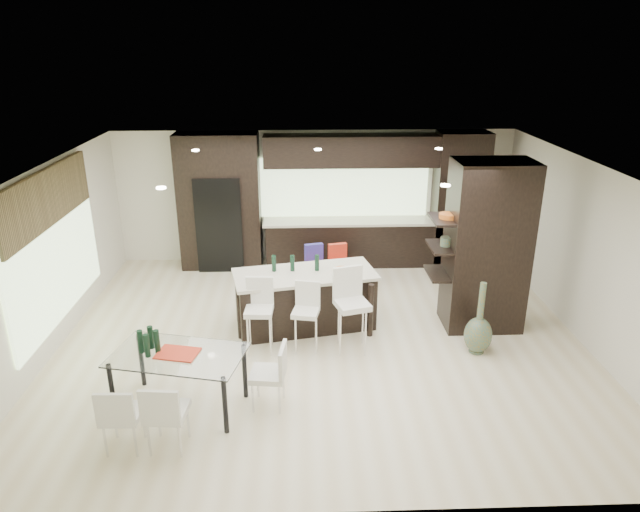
{
  "coord_description": "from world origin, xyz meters",
  "views": [
    {
      "loc": [
        -0.31,
        -7.85,
        4.38
      ],
      "look_at": [
        0.0,
        0.6,
        1.15
      ],
      "focal_mm": 32.0,
      "sensor_mm": 36.0,
      "label": 1
    }
  ],
  "objects_px": {
    "kitchen_island": "(305,300)",
    "dining_table": "(180,381)",
    "chair_far": "(123,418)",
    "chair_end": "(268,378)",
    "stool_mid": "(306,324)",
    "stool_left": "(260,323)",
    "stool_right": "(352,319)",
    "bench": "(330,277)",
    "floor_vase": "(480,318)",
    "chair_near": "(167,417)"
  },
  "relations": [
    {
      "from": "stool_mid",
      "to": "dining_table",
      "type": "relative_size",
      "value": 0.53
    },
    {
      "from": "stool_left",
      "to": "stool_mid",
      "type": "distance_m",
      "value": 0.68
    },
    {
      "from": "chair_end",
      "to": "chair_far",
      "type": "bearing_deg",
      "value": 122.37
    },
    {
      "from": "kitchen_island",
      "to": "stool_right",
      "type": "height_order",
      "value": "stool_right"
    },
    {
      "from": "chair_far",
      "to": "stool_mid",
      "type": "bearing_deg",
      "value": 47.13
    },
    {
      "from": "bench",
      "to": "chair_far",
      "type": "bearing_deg",
      "value": -134.01
    },
    {
      "from": "stool_right",
      "to": "chair_end",
      "type": "xyz_separation_m",
      "value": [
        -1.17,
        -1.35,
        -0.12
      ]
    },
    {
      "from": "stool_left",
      "to": "chair_end",
      "type": "relative_size",
      "value": 1.15
    },
    {
      "from": "chair_far",
      "to": "kitchen_island",
      "type": "bearing_deg",
      "value": 55.75
    },
    {
      "from": "bench",
      "to": "chair_near",
      "type": "bearing_deg",
      "value": -128.83
    },
    {
      "from": "chair_far",
      "to": "chair_near",
      "type": "bearing_deg",
      "value": 0.48
    },
    {
      "from": "chair_end",
      "to": "chair_near",
      "type": "bearing_deg",
      "value": 131.88
    },
    {
      "from": "kitchen_island",
      "to": "stool_left",
      "type": "bearing_deg",
      "value": -142.79
    },
    {
      "from": "stool_left",
      "to": "floor_vase",
      "type": "bearing_deg",
      "value": 0.43
    },
    {
      "from": "stool_right",
      "to": "chair_far",
      "type": "relative_size",
      "value": 1.31
    },
    {
      "from": "stool_left",
      "to": "stool_mid",
      "type": "relative_size",
      "value": 1.07
    },
    {
      "from": "dining_table",
      "to": "floor_vase",
      "type": "bearing_deg",
      "value": 29.46
    },
    {
      "from": "bench",
      "to": "chair_far",
      "type": "relative_size",
      "value": 1.63
    },
    {
      "from": "stool_left",
      "to": "floor_vase",
      "type": "xyz_separation_m",
      "value": [
        3.23,
        -0.16,
        0.11
      ]
    },
    {
      "from": "kitchen_island",
      "to": "dining_table",
      "type": "relative_size",
      "value": 1.39
    },
    {
      "from": "stool_mid",
      "to": "stool_right",
      "type": "xyz_separation_m",
      "value": [
        0.68,
        -0.04,
        0.09
      ]
    },
    {
      "from": "bench",
      "to": "chair_near",
      "type": "relative_size",
      "value": 1.56
    },
    {
      "from": "stool_mid",
      "to": "dining_table",
      "type": "distance_m",
      "value": 2.11
    },
    {
      "from": "stool_mid",
      "to": "kitchen_island",
      "type": "bearing_deg",
      "value": 101.92
    },
    {
      "from": "chair_far",
      "to": "floor_vase",
      "type": "bearing_deg",
      "value": 24.45
    },
    {
      "from": "floor_vase",
      "to": "chair_far",
      "type": "relative_size",
      "value": 1.43
    },
    {
      "from": "chair_near",
      "to": "chair_end",
      "type": "xyz_separation_m",
      "value": [
        1.09,
        0.75,
        -0.01
      ]
    },
    {
      "from": "stool_right",
      "to": "chair_end",
      "type": "height_order",
      "value": "stool_right"
    },
    {
      "from": "stool_mid",
      "to": "chair_end",
      "type": "xyz_separation_m",
      "value": [
        -0.49,
        -1.39,
        -0.03
      ]
    },
    {
      "from": "bench",
      "to": "floor_vase",
      "type": "relative_size",
      "value": 1.14
    },
    {
      "from": "chair_far",
      "to": "chair_end",
      "type": "xyz_separation_m",
      "value": [
        1.59,
        0.74,
        0.0
      ]
    },
    {
      "from": "chair_near",
      "to": "floor_vase",
      "type": "bearing_deg",
      "value": 30.41
    },
    {
      "from": "stool_left",
      "to": "stool_right",
      "type": "relative_size",
      "value": 0.88
    },
    {
      "from": "stool_right",
      "to": "floor_vase",
      "type": "xyz_separation_m",
      "value": [
        1.86,
        -0.13,
        0.05
      ]
    },
    {
      "from": "kitchen_island",
      "to": "stool_left",
      "type": "height_order",
      "value": "kitchen_island"
    },
    {
      "from": "stool_mid",
      "to": "stool_right",
      "type": "relative_size",
      "value": 0.82
    },
    {
      "from": "kitchen_island",
      "to": "chair_end",
      "type": "distance_m",
      "value": 2.21
    },
    {
      "from": "chair_near",
      "to": "stool_mid",
      "type": "bearing_deg",
      "value": 58.39
    },
    {
      "from": "kitchen_island",
      "to": "floor_vase",
      "type": "relative_size",
      "value": 1.98
    },
    {
      "from": "stool_right",
      "to": "dining_table",
      "type": "relative_size",
      "value": 0.64
    },
    {
      "from": "stool_left",
      "to": "chair_far",
      "type": "relative_size",
      "value": 1.16
    },
    {
      "from": "floor_vase",
      "to": "dining_table",
      "type": "xyz_separation_m",
      "value": [
        -4.13,
        -1.22,
        -0.18
      ]
    },
    {
      "from": "chair_far",
      "to": "chair_end",
      "type": "bearing_deg",
      "value": 26.51
    },
    {
      "from": "bench",
      "to": "chair_end",
      "type": "distance_m",
      "value": 3.72
    },
    {
      "from": "chair_end",
      "to": "floor_vase",
      "type": "bearing_deg",
      "value": -60.8
    },
    {
      "from": "kitchen_island",
      "to": "stool_left",
      "type": "xyz_separation_m",
      "value": [
        -0.68,
        -0.78,
        -0.01
      ]
    },
    {
      "from": "kitchen_island",
      "to": "chair_far",
      "type": "bearing_deg",
      "value": -137.35
    },
    {
      "from": "chair_end",
      "to": "stool_left",
      "type": "bearing_deg",
      "value": 15.23
    },
    {
      "from": "stool_left",
      "to": "chair_end",
      "type": "bearing_deg",
      "value": -78.95
    },
    {
      "from": "stool_mid",
      "to": "chair_far",
      "type": "bearing_deg",
      "value": -122.49
    }
  ]
}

